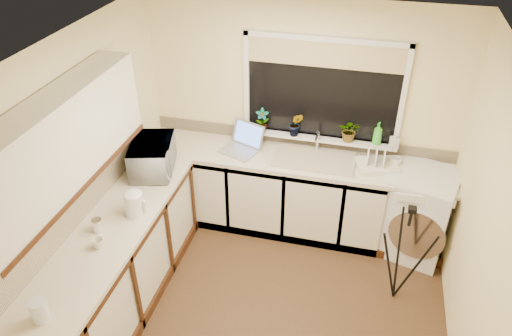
{
  "coord_description": "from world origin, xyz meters",
  "views": [
    {
      "loc": [
        0.64,
        -3.0,
        3.56
      ],
      "look_at": [
        -0.25,
        0.55,
        1.15
      ],
      "focal_mm": 34.21,
      "sensor_mm": 36.0,
      "label": 1
    }
  ],
  "objects_px": {
    "cup_back": "(395,162)",
    "glass_jug": "(39,311)",
    "soap_bottle_clear": "(395,140)",
    "tripod": "(402,255)",
    "plant_d": "(350,130)",
    "plant_a": "(262,121)",
    "plant_b": "(296,124)",
    "dish_rack": "(377,166)",
    "soap_bottle_green": "(378,133)",
    "laptop": "(243,143)",
    "microwave": "(153,157)",
    "steel_jar": "(97,225)",
    "cup_left": "(98,244)",
    "washing_machine": "(416,213)",
    "kettle": "(135,205)"
  },
  "relations": [
    {
      "from": "steel_jar",
      "to": "cup_left",
      "type": "bearing_deg",
      "value": -60.27
    },
    {
      "from": "plant_d",
      "to": "dish_rack",
      "type": "bearing_deg",
      "value": -36.01
    },
    {
      "from": "glass_jug",
      "to": "tripod",
      "type": "bearing_deg",
      "value": 34.25
    },
    {
      "from": "microwave",
      "to": "steel_jar",
      "type": "bearing_deg",
      "value": 160.59
    },
    {
      "from": "glass_jug",
      "to": "steel_jar",
      "type": "bearing_deg",
      "value": 95.54
    },
    {
      "from": "soap_bottle_clear",
      "to": "glass_jug",
      "type": "bearing_deg",
      "value": -130.59
    },
    {
      "from": "plant_a",
      "to": "glass_jug",
      "type": "bearing_deg",
      "value": -108.94
    },
    {
      "from": "steel_jar",
      "to": "plant_a",
      "type": "relative_size",
      "value": 0.45
    },
    {
      "from": "plant_a",
      "to": "plant_d",
      "type": "xyz_separation_m",
      "value": [
        0.9,
        0.03,
        -0.01
      ]
    },
    {
      "from": "microwave",
      "to": "cup_back",
      "type": "bearing_deg",
      "value": -89.17
    },
    {
      "from": "cup_back",
      "to": "glass_jug",
      "type": "bearing_deg",
      "value": -132.11
    },
    {
      "from": "kettle",
      "to": "laptop",
      "type": "bearing_deg",
      "value": 64.73
    },
    {
      "from": "steel_jar",
      "to": "cup_left",
      "type": "height_order",
      "value": "steel_jar"
    },
    {
      "from": "washing_machine",
      "to": "tripod",
      "type": "relative_size",
      "value": 0.87
    },
    {
      "from": "plant_b",
      "to": "cup_back",
      "type": "relative_size",
      "value": 2.21
    },
    {
      "from": "plant_d",
      "to": "cup_back",
      "type": "distance_m",
      "value": 0.54
    },
    {
      "from": "dish_rack",
      "to": "cup_left",
      "type": "xyz_separation_m",
      "value": [
        -2.09,
        -1.71,
        0.01
      ]
    },
    {
      "from": "dish_rack",
      "to": "soap_bottle_green",
      "type": "xyz_separation_m",
      "value": [
        -0.03,
        0.23,
        0.24
      ]
    },
    {
      "from": "laptop",
      "to": "plant_d",
      "type": "distance_m",
      "value": 1.11
    },
    {
      "from": "glass_jug",
      "to": "plant_a",
      "type": "relative_size",
      "value": 0.64
    },
    {
      "from": "cup_left",
      "to": "cup_back",
      "type": "bearing_deg",
      "value": 38.45
    },
    {
      "from": "kettle",
      "to": "cup_left",
      "type": "distance_m",
      "value": 0.48
    },
    {
      "from": "washing_machine",
      "to": "microwave",
      "type": "bearing_deg",
      "value": -153.06
    },
    {
      "from": "kettle",
      "to": "tripod",
      "type": "bearing_deg",
      "value": 11.33
    },
    {
      "from": "microwave",
      "to": "soap_bottle_green",
      "type": "height_order",
      "value": "soap_bottle_green"
    },
    {
      "from": "microwave",
      "to": "plant_b",
      "type": "relative_size",
      "value": 2.15
    },
    {
      "from": "soap_bottle_clear",
      "to": "tripod",
      "type": "bearing_deg",
      "value": -80.08
    },
    {
      "from": "plant_b",
      "to": "soap_bottle_clear",
      "type": "relative_size",
      "value": 1.54
    },
    {
      "from": "microwave",
      "to": "plant_d",
      "type": "bearing_deg",
      "value": -81.75
    },
    {
      "from": "laptop",
      "to": "cup_back",
      "type": "xyz_separation_m",
      "value": [
        1.56,
        0.05,
        -0.02
      ]
    },
    {
      "from": "plant_b",
      "to": "kettle",
      "type": "bearing_deg",
      "value": -128.17
    },
    {
      "from": "kettle",
      "to": "microwave",
      "type": "bearing_deg",
      "value": 101.04
    },
    {
      "from": "microwave",
      "to": "cup_back",
      "type": "height_order",
      "value": "microwave"
    },
    {
      "from": "plant_d",
      "to": "plant_a",
      "type": "bearing_deg",
      "value": -177.95
    },
    {
      "from": "tripod",
      "to": "cup_left",
      "type": "height_order",
      "value": "tripod"
    },
    {
      "from": "soap_bottle_green",
      "to": "soap_bottle_clear",
      "type": "relative_size",
      "value": 1.4
    },
    {
      "from": "soap_bottle_clear",
      "to": "soap_bottle_green",
      "type": "bearing_deg",
      "value": 168.13
    },
    {
      "from": "steel_jar",
      "to": "plant_a",
      "type": "bearing_deg",
      "value": 59.99
    },
    {
      "from": "tripod",
      "to": "glass_jug",
      "type": "height_order",
      "value": "glass_jug"
    },
    {
      "from": "washing_machine",
      "to": "plant_a",
      "type": "xyz_separation_m",
      "value": [
        -1.67,
        0.23,
        0.72
      ]
    },
    {
      "from": "soap_bottle_clear",
      "to": "washing_machine",
      "type": "bearing_deg",
      "value": -36.35
    },
    {
      "from": "tripod",
      "to": "microwave",
      "type": "xyz_separation_m",
      "value": [
        -2.44,
        0.22,
        0.53
      ]
    },
    {
      "from": "glass_jug",
      "to": "cup_left",
      "type": "distance_m",
      "value": 0.73
    },
    {
      "from": "dish_rack",
      "to": "cup_back",
      "type": "bearing_deg",
      "value": 10.38
    },
    {
      "from": "steel_jar",
      "to": "plant_d",
      "type": "distance_m",
      "value": 2.58
    },
    {
      "from": "steel_jar",
      "to": "cup_back",
      "type": "height_order",
      "value": "steel_jar"
    },
    {
      "from": "tripod",
      "to": "glass_jug",
      "type": "xyz_separation_m",
      "value": [
        -2.42,
        -1.65,
        0.45
      ]
    },
    {
      "from": "laptop",
      "to": "microwave",
      "type": "height_order",
      "value": "microwave"
    },
    {
      "from": "soap_bottle_green",
      "to": "laptop",
      "type": "bearing_deg",
      "value": -172.18
    },
    {
      "from": "glass_jug",
      "to": "steel_jar",
      "type": "relative_size",
      "value": 1.43
    }
  ]
}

